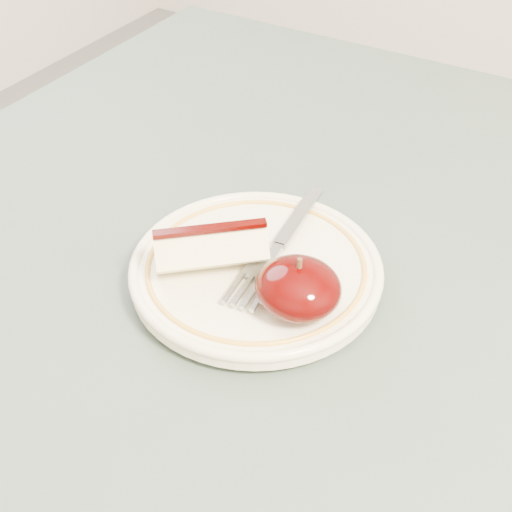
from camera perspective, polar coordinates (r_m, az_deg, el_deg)
The scene contains 5 objects.
table at distance 0.65m, azimuth 5.18°, elevation -7.57°, with size 0.90×0.90×0.75m.
plate at distance 0.58m, azimuth -0.00°, elevation -1.07°, with size 0.21×0.21×0.02m.
apple_half at distance 0.53m, azimuth 3.40°, elevation -2.57°, with size 0.07×0.06×0.05m.
apple_wedge at distance 0.56m, azimuth -3.62°, elevation 0.55°, with size 0.09×0.09×0.04m.
fork at distance 0.59m, azimuth 1.81°, elevation 0.80°, with size 0.04×0.17×0.00m.
Camera 1 is at (0.18, -0.41, 1.14)m, focal length 50.00 mm.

